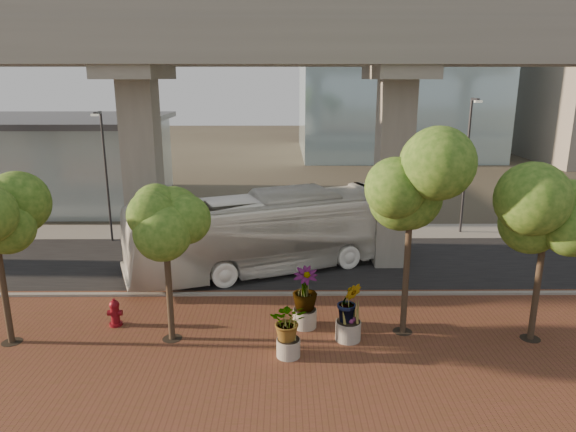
{
  "coord_description": "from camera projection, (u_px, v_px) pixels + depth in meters",
  "views": [
    {
      "loc": [
        0.72,
        -22.35,
        9.05
      ],
      "look_at": [
        0.93,
        0.5,
        2.89
      ],
      "focal_mm": 32.0,
      "sensor_mm": 36.0,
      "label": 1
    }
  ],
  "objects": [
    {
      "name": "planter_left",
      "position": [
        349.0,
        305.0,
        17.9
      ],
      "size": [
        2.0,
        2.0,
        2.2
      ],
      "color": "#A69F96",
      "rests_on": "ground"
    },
    {
      "name": "far_sidewalk",
      "position": [
        272.0,
        232.0,
        31.16
      ],
      "size": [
        90.0,
        3.0,
        0.06
      ],
      "primitive_type": "cube",
      "color": "gray",
      "rests_on": "ground"
    },
    {
      "name": "transit_viaduct",
      "position": [
        268.0,
        117.0,
        23.96
      ],
      "size": [
        72.0,
        5.6,
        12.4
      ],
      "color": "gray",
      "rests_on": "ground"
    },
    {
      "name": "transit_bus",
      "position": [
        269.0,
        232.0,
        24.58
      ],
      "size": [
        13.81,
        7.97,
        3.79
      ],
      "primitive_type": "imported",
      "rotation": [
        0.0,
        0.0,
        1.95
      ],
      "color": "white",
      "rests_on": "ground"
    },
    {
      "name": "streetlamp_west",
      "position": [
        105.0,
        168.0,
        28.22
      ],
      "size": [
        0.36,
        1.06,
        7.31
      ],
      "color": "#2D2E32",
      "rests_on": "ground"
    },
    {
      "name": "fire_hydrant",
      "position": [
        115.0,
        313.0,
        19.16
      ],
      "size": [
        0.53,
        0.48,
        1.07
      ],
      "color": "maroon",
      "rests_on": "ground"
    },
    {
      "name": "planter_right",
      "position": [
        305.0,
        292.0,
        18.82
      ],
      "size": [
        2.17,
        2.17,
        2.32
      ],
      "color": "gray",
      "rests_on": "ground"
    },
    {
      "name": "asphalt_road",
      "position": [
        269.0,
        263.0,
        25.85
      ],
      "size": [
        90.0,
        8.0,
        0.04
      ],
      "primitive_type": "cube",
      "color": "black",
      "rests_on": "ground"
    },
    {
      "name": "street_tree_near_west",
      "position": [
        164.0,
        213.0,
        17.1
      ],
      "size": [
        3.7,
        3.7,
        6.34
      ],
      "color": "#433426",
      "rests_on": "ground"
    },
    {
      "name": "streetlamp_east",
      "position": [
        467.0,
        157.0,
        29.74
      ],
      "size": [
        0.39,
        1.15,
        7.94
      ],
      "color": "#302F35",
      "rests_on": "ground"
    },
    {
      "name": "curb_strip",
      "position": [
        267.0,
        294.0,
        21.98
      ],
      "size": [
        70.0,
        0.25,
        0.16
      ],
      "primitive_type": "cube",
      "color": "gray",
      "rests_on": "ground"
    },
    {
      "name": "station_pavilion",
      "position": [
        7.0,
        159.0,
        38.37
      ],
      "size": [
        23.0,
        13.0,
        6.3
      ],
      "color": "#ADC0C6",
      "rests_on": "ground"
    },
    {
      "name": "planter_front",
      "position": [
        288.0,
        324.0,
        16.85
      ],
      "size": [
        1.77,
        1.77,
        1.94
      ],
      "color": "#A9A598",
      "rests_on": "ground"
    },
    {
      "name": "ground",
      "position": [
        268.0,
        279.0,
        23.93
      ],
      "size": [
        160.0,
        160.0,
        0.0
      ],
      "primitive_type": "plane",
      "color": "#3C362C",
      "rests_on": "ground"
    },
    {
      "name": "street_tree_far_east",
      "position": [
        547.0,
        211.0,
        17.07
      ],
      "size": [
        3.7,
        3.7,
        6.42
      ],
      "color": "#433426",
      "rests_on": "ground"
    },
    {
      "name": "brick_plaza",
      "position": [
        261.0,
        373.0,
        16.19
      ],
      "size": [
        70.0,
        13.0,
        0.06
      ],
      "primitive_type": "cube",
      "color": "brown",
      "rests_on": "ground"
    },
    {
      "name": "street_tree_near_east",
      "position": [
        412.0,
        187.0,
        17.4
      ],
      "size": [
        3.99,
        3.99,
        7.26
      ],
      "color": "#433426",
      "rests_on": "ground"
    }
  ]
}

